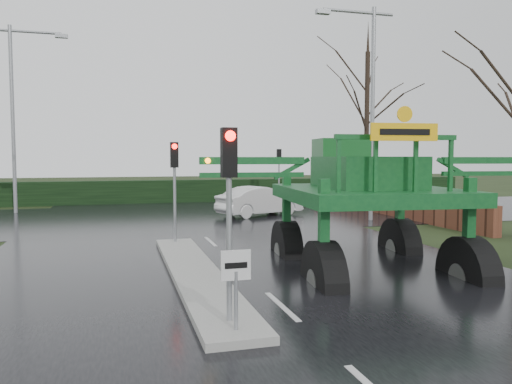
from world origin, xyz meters
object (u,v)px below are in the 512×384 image
object	(u,v)px
crop_sprayer	(321,179)
traffic_signal_near	(229,182)
traffic_signal_mid	(174,170)
white_sedan	(260,216)
keep_left_sign	(236,277)
street_light_left_far	(18,102)
traffic_signal_far	(279,164)
street_light_right	(367,94)

from	to	relation	value
crop_sprayer	traffic_signal_near	bearing A→B (deg)	-130.97
traffic_signal_mid	white_sedan	bearing A→B (deg)	55.88
keep_left_sign	street_light_left_far	xyz separation A→B (m)	(-6.89, 21.50, 4.93)
street_light_left_far	traffic_signal_near	bearing A→B (deg)	-71.83
keep_left_sign	traffic_signal_mid	world-z (taller)	traffic_signal_mid
traffic_signal_near	white_sedan	world-z (taller)	traffic_signal_near
traffic_signal_near	traffic_signal_far	xyz separation A→B (m)	(7.80, 21.02, 0.00)
street_light_left_far	traffic_signal_far	bearing A→B (deg)	0.03
street_light_left_far	crop_sprayer	bearing A→B (deg)	-61.97
crop_sprayer	traffic_signal_mid	bearing A→B (deg)	121.74
keep_left_sign	traffic_signal_far	xyz separation A→B (m)	(7.80, 21.51, 1.53)
traffic_signal_mid	street_light_left_far	distance (m)	14.68
keep_left_sign	street_light_right	distance (m)	17.23
keep_left_sign	white_sedan	size ratio (longest dim) A/B	0.29
street_light_right	crop_sprayer	size ratio (longest dim) A/B	1.06
keep_left_sign	traffic_signal_near	size ratio (longest dim) A/B	0.38
street_light_right	crop_sprayer	xyz separation A→B (m)	(-6.64, -10.31, -3.50)
traffic_signal_far	street_light_right	size ratio (longest dim) A/B	0.35
traffic_signal_mid	street_light_left_far	world-z (taller)	street_light_left_far
street_light_left_far	white_sedan	distance (m)	14.33
traffic_signal_far	street_light_left_far	size ratio (longest dim) A/B	0.35
traffic_signal_far	street_light_left_far	distance (m)	15.08
keep_left_sign	traffic_signal_near	xyz separation A→B (m)	(0.00, 0.49, 1.53)
traffic_signal_near	traffic_signal_far	size ratio (longest dim) A/B	1.00
traffic_signal_near	street_light_left_far	size ratio (longest dim) A/B	0.35
keep_left_sign	crop_sprayer	bearing A→B (deg)	48.26
traffic_signal_mid	street_light_left_far	size ratio (longest dim) A/B	0.35
traffic_signal_near	crop_sprayer	distance (m)	3.93
traffic_signal_far	crop_sprayer	distance (m)	18.97
keep_left_sign	traffic_signal_mid	distance (m)	9.12
street_light_right	street_light_left_far	xyz separation A→B (m)	(-16.39, 8.00, 0.00)
street_light_right	traffic_signal_mid	bearing A→B (deg)	-154.60
traffic_signal_near	traffic_signal_far	bearing A→B (deg)	69.64
keep_left_sign	traffic_signal_near	distance (m)	1.61
keep_left_sign	street_light_left_far	bearing A→B (deg)	107.78
white_sedan	street_light_left_far	bearing A→B (deg)	47.47
street_light_right	white_sedan	world-z (taller)	street_light_right
traffic_signal_near	crop_sprayer	xyz separation A→B (m)	(2.85, 2.70, -0.10)
crop_sprayer	white_sedan	size ratio (longest dim) A/B	2.05
traffic_signal_near	street_light_right	xyz separation A→B (m)	(9.49, 13.01, 3.40)
street_light_left_far	street_light_right	bearing A→B (deg)	-26.02
keep_left_sign	white_sedan	distance (m)	17.47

